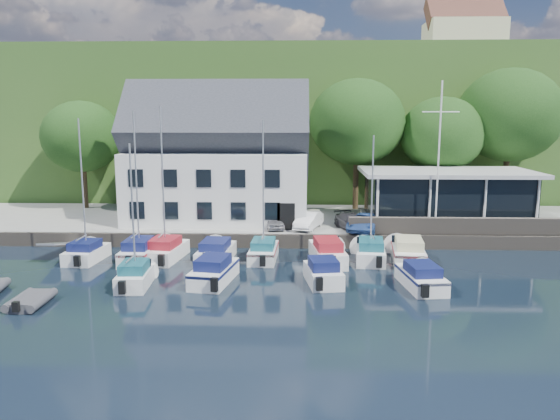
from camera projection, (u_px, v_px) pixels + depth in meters
The scene contains 33 objects.
ground at pixel (310, 300), 27.95m from camera, with size 180.00×180.00×0.00m, color black.
quay at pixel (305, 223), 45.09m from camera, with size 60.00×13.00×1.00m, color gray.
quay_face at pixel (307, 241), 38.70m from camera, with size 60.00×0.30×1.00m, color #5A5248.
hillside at pixel (302, 123), 87.60m from camera, with size 160.00×75.00×16.00m, color #315A21.
field_patch at pixel (349, 75), 93.81m from camera, with size 50.00×30.00×0.30m, color #596B35.
farmhouse at pixel (463, 35), 74.95m from camera, with size 10.40×7.00×8.20m, color beige, non-canonical shape.
harbor_building at pixel (218, 166), 43.50m from camera, with size 14.40×8.20×8.70m, color silver, non-canonical shape.
club_pavilion at pixel (446, 196), 42.82m from camera, with size 13.20×7.20×4.10m, color black, non-canonical shape.
seawall at pixel (477, 226), 38.51m from camera, with size 18.00×0.50×1.20m, color #5A5248.
gangway at pixel (66, 253), 37.35m from camera, with size 1.20×6.00×1.40m, color silver, non-canonical shape.
car_silver at pixel (274, 221), 40.65m from camera, with size 1.29×3.20×1.09m, color #A4A3A8.
car_white at pixel (309, 220), 40.54m from camera, with size 1.30×3.74×1.23m, color white.
car_dgrey at pixel (352, 222), 40.14m from camera, with size 1.63×4.01×1.16m, color #333338.
car_blue at pixel (364, 222), 39.83m from camera, with size 1.52×3.86×1.32m, color #305395.
flagpole at pixel (439, 158), 38.48m from camera, with size 2.57×0.20×10.70m, color silver, non-canonical shape.
tree_0 at pixel (83, 155), 48.91m from camera, with size 7.03×7.03×9.61m, color #15330F, non-canonical shape.
tree_1 at pixel (183, 154), 48.70m from camera, with size 7.13×7.13×9.75m, color #15330F, non-canonical shape.
tree_3 at pixel (357, 144), 48.33m from camera, with size 8.43×8.43×11.53m, color #15330F, non-canonical shape.
tree_4 at pixel (441, 154), 47.69m from camera, with size 7.27×7.27×9.93m, color #15330F, non-canonical shape.
tree_5 at pixel (508, 139), 48.29m from camera, with size 9.09×9.09×12.42m, color #15330F, non-canonical shape.
boat_r1_0 at pixel (83, 197), 34.74m from camera, with size 2.01×5.07×8.38m, color white, non-canonical shape.
boat_r1_1 at pixel (137, 190), 34.59m from camera, with size 1.96×6.04×9.36m, color white, non-canonical shape.
boat_r1_2 at pixel (163, 191), 35.07m from camera, with size 2.14×6.07×9.03m, color white, non-canonical shape.
boat_r1_3 at pixel (216, 250), 35.38m from camera, with size 2.10×6.08×1.43m, color white, non-canonical shape.
boat_r1_4 at pixel (263, 196), 35.06m from camera, with size 1.85×5.88×8.45m, color white, non-canonical shape.
boat_r1_5 at pixel (328, 250), 35.09m from camera, with size 2.00×6.76×1.55m, color white, non-canonical shape.
boat_r1_6 at pixel (372, 193), 34.74m from camera, with size 1.98×6.11×8.92m, color white, non-canonical shape.
boat_r1_7 at pixel (408, 249), 35.35m from camera, with size 2.13×6.94×1.54m, color white, non-canonical shape.
boat_r2_1 at pixel (132, 209), 29.57m from camera, with size 1.73×5.16×8.64m, color white, non-canonical shape.
boat_r2_2 at pixel (214, 269), 30.82m from camera, with size 2.01×6.02×1.54m, color white, non-canonical shape.
boat_r2_3 at pixel (323, 270), 30.62m from camera, with size 1.92×4.93×1.48m, color white, non-canonical shape.
boat_r2_4 at pixel (421, 275), 29.90m from camera, with size 1.93×5.81×1.40m, color white, non-canonical shape.
dinghy_1 at pixel (30, 299), 27.09m from camera, with size 1.72×2.87×0.67m, color #3C3D42, non-canonical shape.
Camera 1 is at (-0.64, -26.77, 9.38)m, focal length 35.00 mm.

